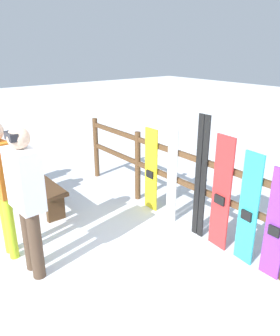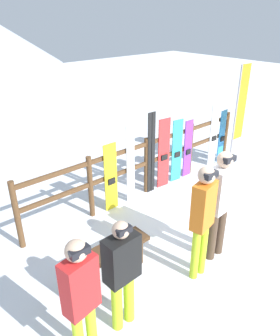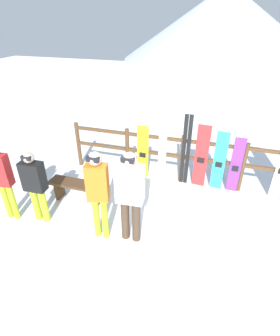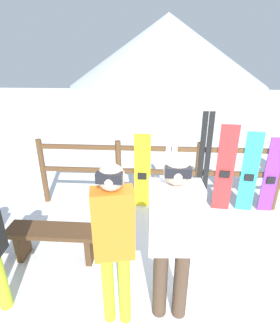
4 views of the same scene
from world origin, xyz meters
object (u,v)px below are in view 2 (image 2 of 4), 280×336
at_px(ski_pair_black, 151,154).
at_px(rental_flag, 239,108).
at_px(snowboard_cyan, 177,151).
at_px(snowboard_blue, 222,136).
at_px(bench, 110,255).
at_px(snowboard_yellow, 111,178).
at_px(person_red, 81,295).
at_px(ski_pair_white, 130,165).
at_px(snowboard_red, 164,154).
at_px(person_white, 220,199).
at_px(snowboard_purple, 188,149).
at_px(person_black, 122,269).
at_px(snowboard_white, 214,135).
at_px(person_orange, 203,214).

xyz_separation_m(ski_pair_black, rental_flag, (2.47, -0.41, 0.60)).
relative_size(snowboard_cyan, snowboard_blue, 1.08).
relative_size(bench, snowboard_yellow, 0.91).
bearing_deg(person_red, snowboard_blue, 22.63).
bearing_deg(ski_pair_white, snowboard_yellow, -179.60).
distance_m(person_red, snowboard_red, 4.27).
xyz_separation_m(person_white, snowboard_purple, (1.80, 2.20, -0.38)).
bearing_deg(snowboard_blue, person_black, -156.05).
bearing_deg(bench, snowboard_red, 29.70).
bearing_deg(snowboard_purple, ski_pair_white, 179.88).
distance_m(ski_pair_white, snowboard_cyan, 1.36).
xyz_separation_m(person_white, person_black, (-1.92, -0.04, -0.16)).
distance_m(person_black, snowboard_yellow, 2.70).
distance_m(ski_pair_white, snowboard_purple, 1.74).
xyz_separation_m(ski_pair_white, snowboard_white, (2.69, -0.00, -0.03)).
bearing_deg(snowboard_cyan, person_red, -149.27).
height_order(snowboard_red, snowboard_purple, snowboard_red).
height_order(ski_pair_white, snowboard_red, ski_pair_white).
height_order(snowboard_red, snowboard_white, snowboard_white).
bearing_deg(person_orange, person_white, 11.13).
height_order(bench, person_orange, person_orange).
bearing_deg(snowboard_blue, person_white, -144.85).
bearing_deg(person_white, snowboard_red, 65.35).
relative_size(ski_pair_black, snowboard_cyan, 1.22).
bearing_deg(rental_flag, person_white, -150.11).
bearing_deg(person_orange, snowboard_purple, 44.41).
bearing_deg(snowboard_white, person_black, -154.46).
relative_size(snowboard_blue, rental_flag, 0.54).
relative_size(ski_pair_white, snowboard_white, 1.03).
distance_m(person_black, person_red, 0.64).
distance_m(snowboard_yellow, rental_flag, 3.65).
xyz_separation_m(bench, snowboard_red, (2.53, 1.44, 0.44)).
relative_size(bench, person_orange, 0.70).
relative_size(ski_pair_white, snowboard_cyan, 1.12).
bearing_deg(person_orange, ski_pair_black, 62.76).
bearing_deg(snowboard_blue, person_red, -157.37).
bearing_deg(rental_flag, person_black, -160.01).
xyz_separation_m(bench, snowboard_yellow, (1.10, 1.44, 0.34)).
xyz_separation_m(person_red, rental_flag, (5.65, 1.95, 0.48)).
bearing_deg(snowboard_red, snowboard_cyan, -0.01).
bearing_deg(snowboard_red, ski_pair_black, 179.48).
distance_m(person_orange, snowboard_blue, 4.35).
xyz_separation_m(person_red, snowboard_blue, (5.66, 2.36, -0.34)).
distance_m(person_white, snowboard_yellow, 2.27).
xyz_separation_m(snowboard_yellow, snowboard_red, (1.43, 0.00, 0.09)).
distance_m(ski_pair_white, snowboard_blue, 3.05).
distance_m(ski_pair_black, snowboard_red, 0.38).
distance_m(person_white, rental_flag, 3.61).
bearing_deg(person_black, snowboard_yellow, 56.29).
distance_m(person_orange, snowboard_yellow, 2.34).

